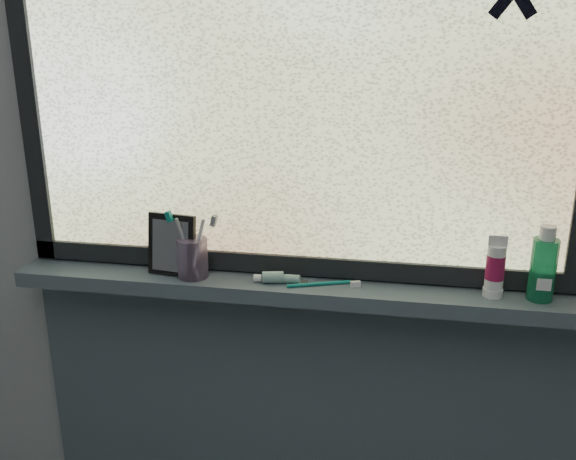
{
  "coord_description": "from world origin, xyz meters",
  "views": [
    {
      "loc": [
        0.18,
        -0.26,
        1.66
      ],
      "look_at": [
        -0.05,
        1.05,
        1.22
      ],
      "focal_mm": 40.0,
      "sensor_mm": 36.0,
      "label": 1
    }
  ],
  "objects_px": {
    "mouthwash_bottle": "(544,263)",
    "cream_tube": "(496,264)",
    "toothbrush_cup": "(193,258)",
    "vanity_mirror": "(172,245)"
  },
  "relations": [
    {
      "from": "vanity_mirror",
      "to": "toothbrush_cup",
      "type": "height_order",
      "value": "vanity_mirror"
    },
    {
      "from": "cream_tube",
      "to": "vanity_mirror",
      "type": "bearing_deg",
      "value": -179.86
    },
    {
      "from": "vanity_mirror",
      "to": "mouthwash_bottle",
      "type": "relative_size",
      "value": 1.07
    },
    {
      "from": "mouthwash_bottle",
      "to": "cream_tube",
      "type": "distance_m",
      "value": 0.11
    },
    {
      "from": "vanity_mirror",
      "to": "mouthwash_bottle",
      "type": "distance_m",
      "value": 0.92
    },
    {
      "from": "toothbrush_cup",
      "to": "cream_tube",
      "type": "distance_m",
      "value": 0.75
    },
    {
      "from": "mouthwash_bottle",
      "to": "cream_tube",
      "type": "relative_size",
      "value": 1.38
    },
    {
      "from": "toothbrush_cup",
      "to": "cream_tube",
      "type": "height_order",
      "value": "cream_tube"
    },
    {
      "from": "vanity_mirror",
      "to": "mouthwash_bottle",
      "type": "xyz_separation_m",
      "value": [
        0.92,
        0.0,
        0.01
      ]
    },
    {
      "from": "toothbrush_cup",
      "to": "vanity_mirror",
      "type": "bearing_deg",
      "value": 170.47
    }
  ]
}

